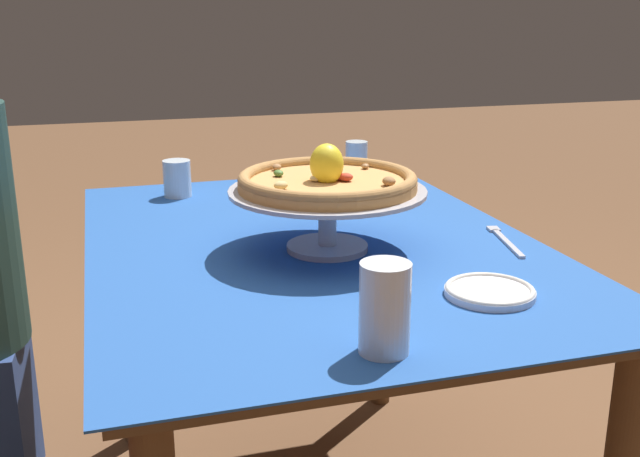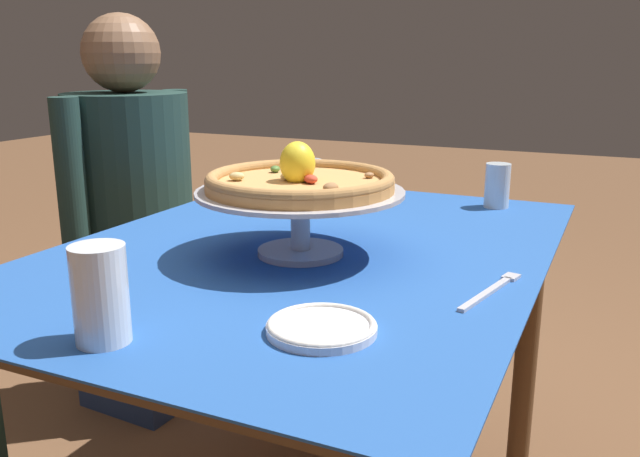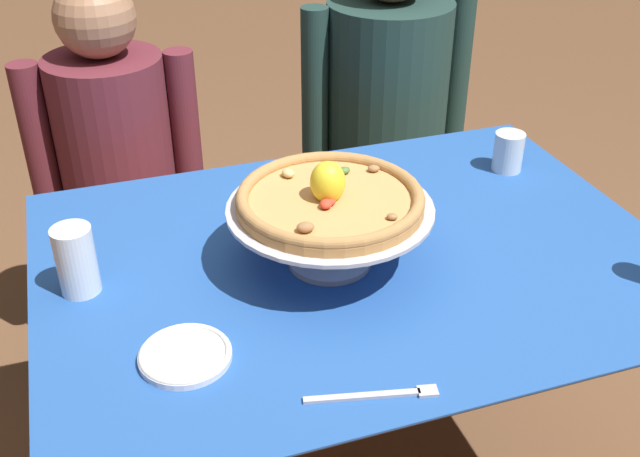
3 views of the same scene
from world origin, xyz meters
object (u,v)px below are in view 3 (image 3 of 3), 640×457
(water_glass_side_left, at_px, (77,265))
(diner_right, at_px, (385,129))
(water_glass_back_right, at_px, (508,154))
(pizza_stand, at_px, (330,221))
(side_plate, at_px, (185,355))
(pizza, at_px, (330,198))
(diner_left, at_px, (122,193))
(dinner_fork, at_px, (379,395))

(water_glass_side_left, distance_m, diner_right, 1.22)
(water_glass_back_right, distance_m, diner_right, 0.60)
(pizza_stand, distance_m, side_plate, 0.39)
(pizza, relative_size, diner_left, 0.31)
(dinner_fork, bearing_deg, side_plate, 145.85)
(side_plate, bearing_deg, diner_left, 91.47)
(water_glass_back_right, bearing_deg, diner_right, 97.27)
(pizza, bearing_deg, water_glass_back_right, 24.16)
(diner_left, bearing_deg, water_glass_side_left, -99.79)
(pizza, xyz_separation_m, diner_right, (0.47, 0.82, -0.27))
(water_glass_back_right, relative_size, side_plate, 0.61)
(diner_left, xyz_separation_m, diner_right, (0.82, 0.03, 0.07))
(water_glass_back_right, height_order, diner_right, diner_right)
(side_plate, relative_size, diner_right, 0.13)
(pizza, relative_size, water_glass_side_left, 2.64)
(diner_right, bearing_deg, side_plate, -128.04)
(pizza_stand, bearing_deg, dinner_fork, -97.56)
(dinner_fork, bearing_deg, water_glass_side_left, 133.95)
(diner_right, bearing_deg, water_glass_back_right, -82.73)
(pizza_stand, distance_m, diner_left, 0.91)
(pizza_stand, relative_size, side_plate, 2.56)
(diner_left, bearing_deg, diner_right, 1.80)
(water_glass_back_right, xyz_separation_m, diner_left, (-0.89, 0.55, -0.24))
(pizza_stand, distance_m, pizza, 0.05)
(dinner_fork, relative_size, diner_right, 0.17)
(water_glass_side_left, height_order, water_glass_back_right, water_glass_side_left)
(diner_right, bearing_deg, dinner_fork, -113.44)
(pizza_stand, height_order, water_glass_side_left, water_glass_side_left)
(pizza, xyz_separation_m, water_glass_back_right, (0.54, 0.24, -0.11))
(pizza_stand, bearing_deg, water_glass_side_left, 172.69)
(dinner_fork, xyz_separation_m, diner_right, (0.52, 1.20, -0.13))
(side_plate, distance_m, diner_left, 1.01)
(dinner_fork, bearing_deg, pizza_stand, 82.44)
(pizza, relative_size, dinner_fork, 1.69)
(water_glass_back_right, bearing_deg, diner_left, 148.36)
(pizza_stand, relative_size, diner_left, 0.35)
(pizza_stand, distance_m, diner_right, 0.97)
(diner_right, bearing_deg, pizza, -119.84)
(water_glass_side_left, bearing_deg, diner_right, 38.74)
(pizza, height_order, side_plate, pizza)
(water_glass_back_right, relative_size, dinner_fork, 0.45)
(water_glass_side_left, bearing_deg, dinner_fork, -46.05)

